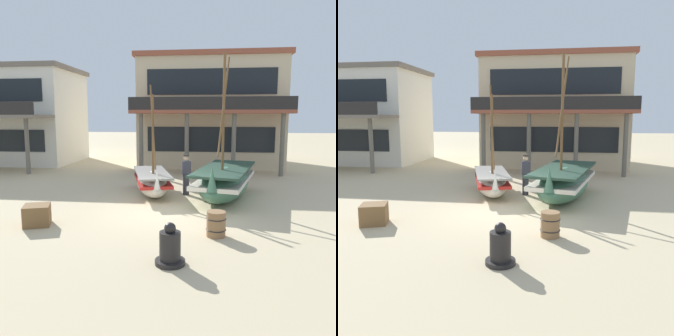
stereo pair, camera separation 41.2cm
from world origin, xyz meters
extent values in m
plane|color=#CCB78E|center=(0.00, 0.00, 0.00)|extent=(120.00, 120.00, 0.00)
ellipsoid|color=#427056|center=(2.12, 2.40, 0.63)|extent=(2.81, 5.19, 1.26)
cube|color=silver|center=(2.12, 2.40, 0.79)|extent=(2.78, 5.00, 0.15)
cube|color=#243D2F|center=(2.12, 2.40, 1.21)|extent=(2.84, 5.10, 0.09)
cone|color=#427056|center=(1.59, 0.10, 1.19)|extent=(0.42, 0.42, 0.88)
cylinder|color=brown|center=(1.98, 1.80, 3.22)|extent=(0.10, 0.10, 4.67)
cylinder|color=brown|center=(1.98, 1.80, 3.68)|extent=(0.47, 1.78, 3.68)
cube|color=brown|center=(2.20, 2.76, 1.07)|extent=(1.66, 0.53, 0.06)
ellipsoid|color=silver|center=(-0.89, 2.80, 0.48)|extent=(2.19, 3.86, 0.97)
cube|color=red|center=(-0.89, 2.80, 0.60)|extent=(2.16, 3.72, 0.12)
cube|color=gray|center=(-0.89, 2.80, 0.93)|extent=(2.21, 3.80, 0.07)
cone|color=silver|center=(-0.42, 1.11, 0.92)|extent=(0.31, 0.31, 0.68)
cylinder|color=brown|center=(-0.77, 2.36, 2.39)|extent=(0.10, 0.10, 3.43)
cylinder|color=brown|center=(-0.77, 2.36, 2.90)|extent=(0.52, 1.65, 3.32)
cube|color=brown|center=(-0.97, 3.07, 0.82)|extent=(1.19, 0.47, 0.06)
cylinder|color=#33333D|center=(0.54, 2.87, 0.44)|extent=(0.26, 0.26, 0.88)
cube|color=#383842|center=(0.54, 2.87, 1.15)|extent=(0.41, 0.31, 0.54)
sphere|color=beige|center=(0.54, 2.87, 1.54)|extent=(0.22, 0.22, 0.22)
cylinder|color=#2D2823|center=(0.54, 2.87, 1.66)|extent=(0.24, 0.24, 0.05)
cylinder|color=black|center=(0.65, -4.10, 0.05)|extent=(0.68, 0.68, 0.10)
cylinder|color=black|center=(0.65, -4.10, 0.42)|extent=(0.48, 0.48, 0.64)
sphere|color=black|center=(0.65, -4.10, 0.83)|extent=(0.26, 0.26, 0.26)
cylinder|color=olive|center=(1.70, -2.15, 0.35)|extent=(0.52, 0.52, 0.70)
torus|color=black|center=(1.70, -2.15, 0.50)|extent=(0.56, 0.56, 0.03)
torus|color=black|center=(1.70, -2.15, 0.20)|extent=(0.56, 0.56, 0.03)
cube|color=brown|center=(-3.64, -1.79, 0.31)|extent=(0.95, 0.95, 0.62)
cube|color=beige|center=(1.51, 12.90, 3.41)|extent=(9.07, 6.19, 6.82)
cube|color=brown|center=(1.51, 12.90, 6.97)|extent=(9.44, 6.44, 0.30)
cube|color=black|center=(1.51, 9.77, 1.88)|extent=(7.62, 0.06, 1.50)
cube|color=black|center=(1.51, 9.77, 5.29)|extent=(7.62, 0.06, 1.50)
cube|color=brown|center=(1.51, 8.78, 3.51)|extent=(9.07, 2.05, 0.20)
cylinder|color=#666056|center=(-2.38, 8.06, 1.71)|extent=(0.24, 0.24, 3.41)
cylinder|color=#666056|center=(0.21, 8.06, 1.71)|extent=(0.24, 0.24, 3.41)
cylinder|color=#666056|center=(2.80, 8.06, 1.71)|extent=(0.24, 0.24, 3.41)
cylinder|color=#666056|center=(5.39, 8.06, 1.71)|extent=(0.24, 0.24, 3.41)
cube|color=black|center=(1.51, 7.79, 3.96)|extent=(9.07, 0.08, 0.70)
cube|color=silver|center=(-12.78, 12.36, 3.14)|extent=(9.48, 5.92, 6.28)
cube|color=#70665B|center=(-12.78, 12.36, 6.43)|extent=(9.86, 6.16, 0.30)
cylinder|color=#666056|center=(-8.72, 7.11, 1.57)|extent=(0.24, 0.24, 3.14)
camera|label=1|loc=(1.48, -11.42, 3.26)|focal=37.32mm
camera|label=2|loc=(1.89, -11.37, 3.26)|focal=37.32mm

